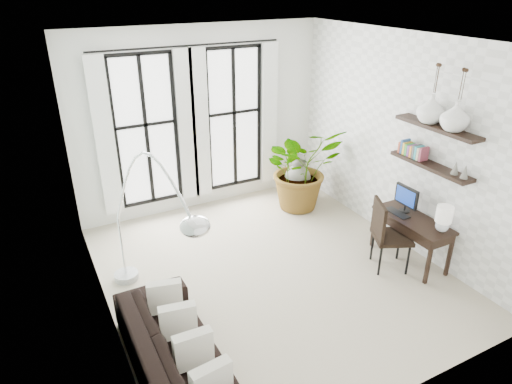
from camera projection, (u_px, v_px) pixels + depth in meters
floor at (271, 271)px, 6.62m from camera, size 5.00×5.00×0.00m
ceiling at (275, 40)px, 5.25m from camera, size 5.00×5.00×0.00m
wall_left at (94, 205)px, 4.99m from camera, size 0.00×5.00×5.00m
wall_right at (402, 143)px, 6.88m from camera, size 0.00×5.00×5.00m
wall_back at (202, 120)px, 7.94m from camera, size 4.50×0.00×4.50m
windows at (193, 125)px, 7.81m from camera, size 3.26×0.13×2.65m
wall_shelves at (431, 149)px, 6.23m from camera, size 0.25×1.30×0.60m
sofa at (177, 351)px, 4.76m from camera, size 0.86×2.20×0.64m
throw_pillows at (185, 335)px, 4.73m from camera, size 0.40×1.52×0.40m
plant at (301, 168)px, 8.16m from camera, size 1.50×1.33×1.54m
desk at (416, 222)px, 6.54m from camera, size 0.51×1.20×1.10m
desk_chair at (386, 231)px, 6.46m from camera, size 0.66×0.66×1.06m
arc_lamp at (147, 191)px, 5.01m from camera, size 0.71×2.25×2.22m
buddha at (297, 183)px, 8.44m from camera, size 0.55×0.55×0.99m
vase_a at (455, 116)px, 5.77m from camera, size 0.37×0.37×0.38m
vase_b at (431, 109)px, 6.09m from camera, size 0.37×0.37×0.38m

